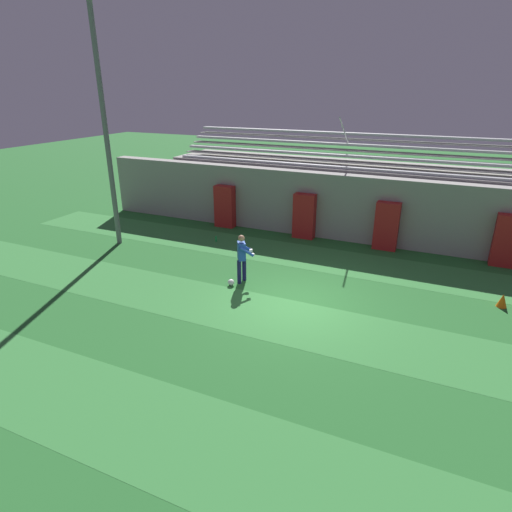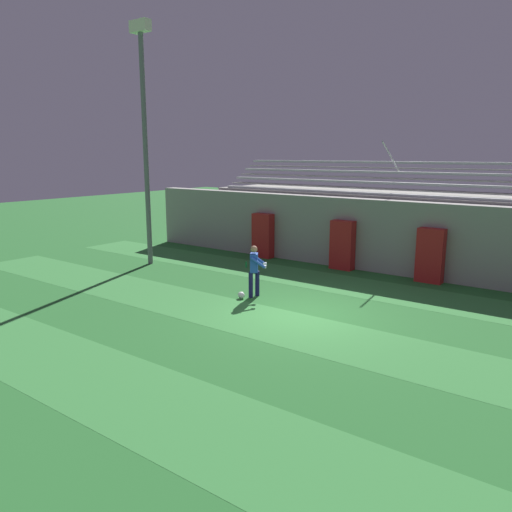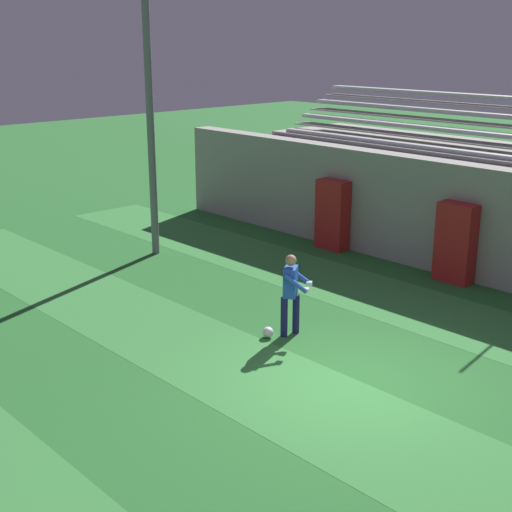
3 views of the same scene
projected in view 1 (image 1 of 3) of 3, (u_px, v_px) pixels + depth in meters
ground_plane at (296, 303)px, 13.11m from camera, size 80.00×80.00×0.00m
turf_stripe_near at (190, 440)px, 8.03m from camera, size 28.00×2.46×0.01m
turf_stripe_mid at (283, 319)px, 12.19m from camera, size 28.00×2.46×0.01m
turf_stripe_far at (329, 260)px, 16.36m from camera, size 28.00×2.46×0.01m
back_wall at (348, 208)px, 18.10m from camera, size 24.00×0.60×2.80m
padding_pillar_gate_left at (304, 216)px, 18.45m from camera, size 0.93×0.44×1.95m
padding_pillar_gate_right at (386, 226)px, 17.13m from camera, size 0.93×0.44×1.95m
padding_pillar_far_left at (225, 206)px, 19.94m from camera, size 0.93×0.44×1.95m
padding_pillar_far_right at (507, 241)px, 15.50m from camera, size 0.93×0.44×1.95m
bleacher_stand at (358, 195)px, 19.75m from camera, size 18.00×3.35×5.03m
floodlight_pole at (101, 95)px, 16.00m from camera, size 0.90×0.36×9.52m
goalkeeper at (242, 256)px, 14.21m from camera, size 0.71×0.74×1.67m
soccer_ball at (231, 282)px, 14.24m from camera, size 0.22×0.22×0.22m
traffic_cone at (502, 300)px, 12.83m from camera, size 0.30×0.30×0.42m
water_bottle at (216, 239)px, 18.28m from camera, size 0.07×0.07×0.24m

